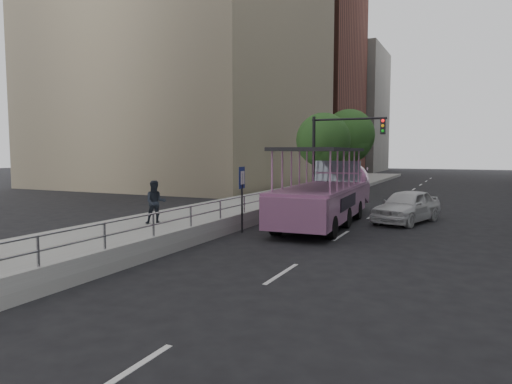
{
  "coord_description": "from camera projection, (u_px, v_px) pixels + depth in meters",
  "views": [
    {
      "loc": [
        5.37,
        -12.82,
        3.16
      ],
      "look_at": [
        -1.44,
        1.59,
        1.77
      ],
      "focal_mm": 32.0,
      "sensor_mm": 36.0,
      "label": 1
    }
  ],
  "objects": [
    {
      "name": "ground",
      "position": [
        276.0,
        255.0,
        14.11
      ],
      "size": [
        160.0,
        160.0,
        0.0
      ],
      "primitive_type": "plane",
      "color": "black"
    },
    {
      "name": "sidewalk",
      "position": [
        250.0,
        206.0,
        25.55
      ],
      "size": [
        5.5,
        80.0,
        0.3
      ],
      "primitive_type": "cube",
      "color": "#9A9A95",
      "rests_on": "ground"
    },
    {
      "name": "kerb_wall",
      "position": [
        220.0,
        223.0,
        17.2
      ],
      "size": [
        0.24,
        30.0,
        0.36
      ],
      "primitive_type": "cube",
      "color": "#ACACA7",
      "rests_on": "sidewalk"
    },
    {
      "name": "guardrail",
      "position": [
        220.0,
        206.0,
        17.14
      ],
      "size": [
        0.07,
        22.0,
        0.71
      ],
      "color": "#A9A9AD",
      "rests_on": "kerb_wall"
    },
    {
      "name": "duck_boat",
      "position": [
        328.0,
        195.0,
        20.45
      ],
      "size": [
        2.95,
        10.17,
        3.34
      ],
      "color": "black",
      "rests_on": "ground"
    },
    {
      "name": "car",
      "position": [
        407.0,
        206.0,
        20.54
      ],
      "size": [
        2.94,
        4.68,
        1.49
      ],
      "primitive_type": "imported",
      "rotation": [
        0.0,
        0.0,
        -0.29
      ],
      "color": "silver",
      "rests_on": "ground"
    },
    {
      "name": "pedestrian_mid",
      "position": [
        156.0,
        202.0,
        18.21
      ],
      "size": [
        1.07,
        1.05,
        1.73
      ],
      "primitive_type": "imported",
      "rotation": [
        0.0,
        0.0,
        0.73
      ],
      "color": "#222832",
      "rests_on": "sidewalk"
    },
    {
      "name": "parking_sign",
      "position": [
        242.0,
        191.0,
        17.82
      ],
      "size": [
        0.09,
        0.58,
        2.6
      ],
      "color": "black",
      "rests_on": "ground"
    },
    {
      "name": "traffic_signal",
      "position": [
        334.0,
        146.0,
        25.79
      ],
      "size": [
        4.2,
        0.32,
        5.2
      ],
      "color": "black",
      "rests_on": "ground"
    },
    {
      "name": "street_tree_near",
      "position": [
        324.0,
        142.0,
        29.53
      ],
      "size": [
        3.52,
        3.52,
        5.72
      ],
      "color": "#322117",
      "rests_on": "ground"
    },
    {
      "name": "street_tree_far",
      "position": [
        350.0,
        137.0,
        34.81
      ],
      "size": [
        3.97,
        3.97,
        6.45
      ],
      "color": "#322117",
      "rests_on": "ground"
    },
    {
      "name": "midrise_brick",
      "position": [
        290.0,
        82.0,
        63.87
      ],
      "size": [
        18.0,
        16.0,
        26.0
      ],
      "primitive_type": "cube",
      "color": "brown",
      "rests_on": "ground"
    },
    {
      "name": "midrise_stone_b",
      "position": [
        335.0,
        112.0,
        77.7
      ],
      "size": [
        16.0,
        14.0,
        20.0
      ],
      "primitive_type": "cube",
      "color": "slate",
      "rests_on": "ground"
    }
  ]
}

